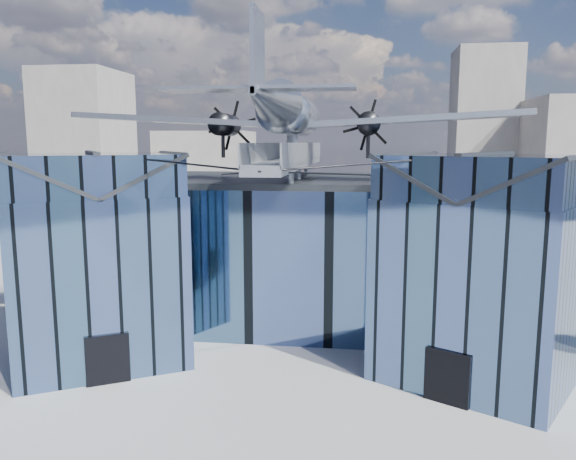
# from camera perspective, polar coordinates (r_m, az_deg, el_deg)

# --- Properties ---
(ground_plane) EXTENTS (120.00, 120.00, 0.00)m
(ground_plane) POSITION_cam_1_polar(r_m,az_deg,el_deg) (33.12, -0.47, -12.95)
(ground_plane) COLOR gray
(museum) EXTENTS (32.88, 24.50, 17.60)m
(museum) POSITION_cam_1_polar(r_m,az_deg,el_deg) (37.13, 0.78, -1.63)
(museum) COLOR #46628E
(museum) RESTS_ON ground
(bg_towers) EXTENTS (77.00, 24.50, 26.00)m
(bg_towers) POSITION_cam_1_polar(r_m,az_deg,el_deg) (81.00, 5.63, 7.22)
(bg_towers) COLOR gray
(bg_towers) RESTS_ON ground
(tree_side_w) EXTENTS (4.00, 4.00, 5.28)m
(tree_side_w) POSITION_cam_1_polar(r_m,az_deg,el_deg) (46.73, -24.96, -2.73)
(tree_side_w) COLOR black
(tree_side_w) RESTS_ON ground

